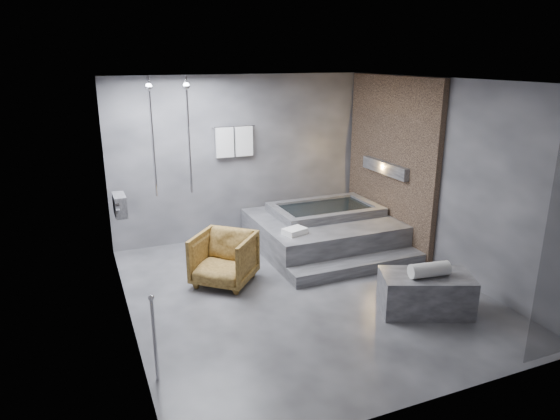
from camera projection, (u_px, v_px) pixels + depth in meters
name	position (u px, v px, depth m)	size (l,w,h in m)	color
room	(323.00, 162.00, 6.66)	(5.00, 5.04, 2.82)	#313134
tub_deck	(322.00, 232.00, 8.41)	(2.20, 2.00, 0.50)	#373739
tub_step	(358.00, 266.00, 7.41)	(2.20, 0.36, 0.18)	#373739
concrete_bench	(425.00, 293.00, 6.23)	(1.10, 0.61, 0.50)	#38383B
driftwood_chair	(224.00, 259.00, 6.99)	(0.78, 0.80, 0.73)	#4A3212
rolled_towel	(429.00, 270.00, 6.08)	(0.18, 0.18, 0.51)	white
deck_towel	(295.00, 231.00, 7.55)	(0.34, 0.25, 0.09)	white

